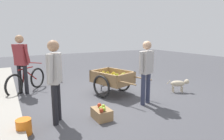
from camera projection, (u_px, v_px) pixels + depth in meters
ground_plane at (112, 97)px, 5.39m from camera, size 24.00×24.00×0.00m
fruit_cart at (112, 80)px, 5.55m from camera, size 1.80×1.21×0.71m
vendor_person at (146, 67)px, 4.68m from camera, size 0.29×0.55×1.59m
bicycle at (27, 81)px, 5.77m from camera, size 1.20×1.23×0.85m
cyclist_person at (21, 59)px, 5.50m from camera, size 0.40×0.45×1.72m
dog at (179, 83)px, 5.77m from camera, size 0.39×0.60×0.40m
plastic_bucket at (24, 127)px, 3.36m from camera, size 0.26×0.26×0.28m
apple_crate at (102, 113)px, 3.98m from camera, size 0.44×0.32×0.31m
mixed_fruit_crate at (56, 78)px, 7.11m from camera, size 0.44×0.32×0.31m
bystander_person at (55, 74)px, 3.67m from camera, size 0.46×0.36×1.64m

